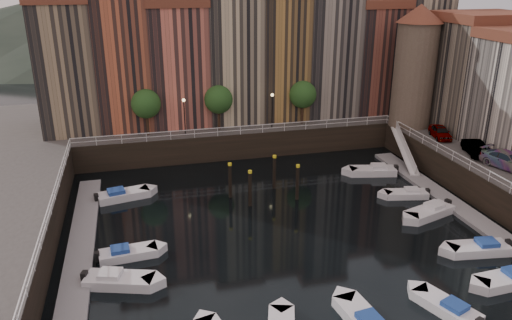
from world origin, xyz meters
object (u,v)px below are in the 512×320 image
object	(u,v)px
car_a	(440,133)
gangway	(405,148)
boat_left_1	(118,280)
boat_left_2	(127,253)
corner_tower	(415,65)
mooring_pilings	(263,181)
car_c	(509,162)
car_b	(475,149)
boat_left_4	(122,195)

from	to	relation	value
car_a	gangway	bearing A→B (deg)	-178.27
boat_left_1	gangway	bearing A→B (deg)	45.19
boat_left_1	car_a	size ratio (longest dim) A/B	1.26
gangway	boat_left_2	size ratio (longest dim) A/B	1.82
corner_tower	boat_left_1	size ratio (longest dim) A/B	2.73
corner_tower	mooring_pilings	xyz separation A→B (m)	(-20.16, -8.98, -8.54)
gangway	boat_left_1	xyz separation A→B (m)	(-30.48, -15.72, -1.53)
mooring_pilings	car_c	bearing A→B (deg)	-15.25
car_b	boat_left_1	bearing A→B (deg)	-148.23
car_c	car_a	bearing A→B (deg)	78.52
car_a	car_b	distance (m)	5.53
boat_left_4	car_a	bearing A→B (deg)	-10.87
mooring_pilings	boat_left_1	distance (m)	17.41
gangway	boat_left_2	world-z (taller)	gangway
gangway	car_b	world-z (taller)	car_b
boat_left_4	car_b	bearing A→B (deg)	-20.12
gangway	boat_left_2	distance (m)	32.32
boat_left_4	car_c	size ratio (longest dim) A/B	0.96
mooring_pilings	car_b	size ratio (longest dim) A/B	1.53
boat_left_1	car_c	bearing A→B (deg)	26.58
gangway	boat_left_1	distance (m)	34.33
boat_left_1	car_a	world-z (taller)	car_a
boat_left_1	boat_left_2	bearing A→B (deg)	97.93
boat_left_2	mooring_pilings	bearing A→B (deg)	26.66
corner_tower	car_a	bearing A→B (deg)	-82.53
gangway	car_a	distance (m)	4.09
mooring_pilings	corner_tower	bearing A→B (deg)	24.00
boat_left_1	mooring_pilings	bearing A→B (deg)	58.29
gangway	mooring_pilings	size ratio (longest dim) A/B	1.31
mooring_pilings	car_c	world-z (taller)	car_c
car_b	car_c	distance (m)	4.09
corner_tower	boat_left_1	xyz separation A→B (m)	(-33.38, -20.22, -9.81)
car_a	car_b	bearing A→B (deg)	-72.66
boat_left_2	car_b	bearing A→B (deg)	4.95
mooring_pilings	car_c	xyz separation A→B (m)	(21.71, -5.92, 2.13)
car_c	corner_tower	bearing A→B (deg)	79.37
gangway	car_c	bearing A→B (deg)	-66.81
boat_left_4	car_c	xyz separation A→B (m)	(34.64, -8.86, 3.39)
corner_tower	boat_left_4	size ratio (longest dim) A/B	2.68
boat_left_1	car_b	world-z (taller)	car_b
gangway	boat_left_4	world-z (taller)	gangway
boat_left_1	boat_left_4	distance (m)	14.20
car_b	car_c	world-z (taller)	car_c
boat_left_1	car_c	world-z (taller)	car_c
gangway	car_b	distance (m)	7.63
corner_tower	boat_left_4	bearing A→B (deg)	-169.67
boat_left_4	car_c	bearing A→B (deg)	-26.42
corner_tower	mooring_pilings	distance (m)	23.66
mooring_pilings	car_c	size ratio (longest dim) A/B	1.18
corner_tower	boat_left_1	distance (m)	40.24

